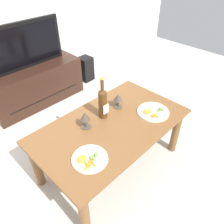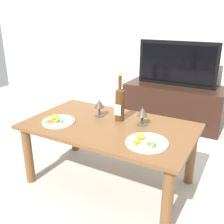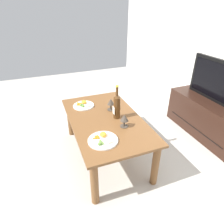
% 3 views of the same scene
% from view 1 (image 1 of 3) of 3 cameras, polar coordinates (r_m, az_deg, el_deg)
% --- Properties ---
extents(ground_plane, '(6.40, 6.40, 0.00)m').
position_cam_1_polar(ground_plane, '(2.13, -0.14, -13.36)').
color(ground_plane, '#B7B2A8').
extents(dining_table, '(1.25, 0.73, 0.50)m').
position_cam_1_polar(dining_table, '(1.82, -0.16, -5.18)').
color(dining_table, brown).
rests_on(dining_table, ground_plane).
extents(tv_stand, '(1.15, 0.50, 0.48)m').
position_cam_1_polar(tv_stand, '(2.96, -19.57, 6.85)').
color(tv_stand, black).
rests_on(tv_stand, ground_plane).
extents(tv_screen, '(0.92, 0.05, 0.51)m').
position_cam_1_polar(tv_screen, '(2.75, -21.75, 15.69)').
color(tv_screen, black).
rests_on(tv_screen, tv_stand).
extents(floor_speaker, '(0.19, 0.19, 0.35)m').
position_cam_1_polar(floor_speaker, '(3.32, -6.84, 11.05)').
color(floor_speaker, black).
rests_on(floor_speaker, ground_plane).
extents(wine_bottle, '(0.07, 0.07, 0.37)m').
position_cam_1_polar(wine_bottle, '(1.76, -2.41, 2.53)').
color(wine_bottle, '#4C2D14').
rests_on(wine_bottle, dining_table).
extents(goblet_left, '(0.08, 0.08, 0.14)m').
position_cam_1_polar(goblet_left, '(1.70, -7.00, -1.39)').
color(goblet_left, '#473D33').
rests_on(goblet_left, dining_table).
extents(goblet_right, '(0.08, 0.08, 0.13)m').
position_cam_1_polar(goblet_right, '(1.90, 1.61, 3.60)').
color(goblet_right, '#473D33').
rests_on(goblet_right, dining_table).
extents(dinner_plate_left, '(0.25, 0.25, 0.05)m').
position_cam_1_polar(dinner_plate_left, '(1.51, -5.93, -11.84)').
color(dinner_plate_left, white).
rests_on(dinner_plate_left, dining_table).
extents(dinner_plate_right, '(0.27, 0.27, 0.05)m').
position_cam_1_polar(dinner_plate_right, '(1.91, 10.55, 0.16)').
color(dinner_plate_right, white).
rests_on(dinner_plate_right, dining_table).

